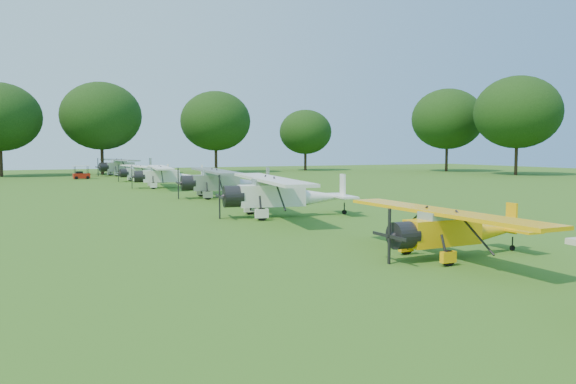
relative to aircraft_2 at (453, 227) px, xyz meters
name	(u,v)px	position (x,y,z in m)	size (l,w,h in m)	color
ground	(284,222)	(-1.39, 10.70, -1.04)	(160.00, 160.00, 0.00)	#345615
tree_belt	(345,65)	(2.18, 10.87, 6.98)	(137.36, 130.27, 14.52)	black
aircraft_2	(453,227)	(0.00, 0.00, 0.00)	(5.69, 9.03, 1.79)	#FFB10A
aircraft_3	(282,192)	(-0.61, 12.75, 0.31)	(7.45, 11.80, 2.32)	white
aircraft_4	(223,180)	(0.22, 25.23, 0.29)	(7.31, 11.63, 2.28)	#B5B4B9
aircraft_5	(167,174)	(-1.25, 37.41, 0.22)	(6.94, 11.03, 2.16)	white
aircraft_6	(143,171)	(-1.26, 49.11, 0.07)	(6.12, 9.72, 1.91)	white
aircraft_7	(124,165)	(-1.20, 63.10, 0.36)	(7.72, 12.23, 2.40)	#B5B4B9
golf_cart	(81,175)	(-7.25, 56.53, -0.51)	(1.95, 1.28, 1.60)	#AA1B0C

